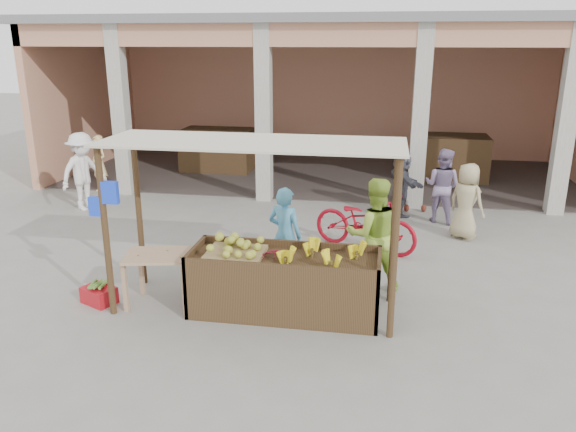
% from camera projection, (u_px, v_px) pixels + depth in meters
% --- Properties ---
extents(ground, '(60.00, 60.00, 0.00)m').
position_uv_depth(ground, '(250.00, 309.00, 7.96)').
color(ground, gray).
rests_on(ground, ground).
extents(market_building, '(14.40, 6.40, 4.20)m').
position_uv_depth(market_building, '(326.00, 76.00, 15.53)').
color(market_building, tan).
rests_on(market_building, ground).
extents(fruit_stall, '(2.60, 0.95, 0.80)m').
position_uv_depth(fruit_stall, '(285.00, 285.00, 7.76)').
color(fruit_stall, '#4B341E').
rests_on(fruit_stall, ground).
extents(stall_awning, '(4.09, 1.35, 2.39)m').
position_uv_depth(stall_awning, '(247.00, 172.00, 7.43)').
color(stall_awning, '#4B341E').
rests_on(stall_awning, ground).
extents(banana_heap, '(1.04, 0.57, 0.19)m').
position_uv_depth(banana_heap, '(319.00, 256.00, 7.49)').
color(banana_heap, yellow).
rests_on(banana_heap, fruit_stall).
extents(melon_tray, '(0.79, 0.68, 0.21)m').
position_uv_depth(melon_tray, '(235.00, 249.00, 7.72)').
color(melon_tray, olive).
rests_on(melon_tray, fruit_stall).
extents(berry_heap, '(0.48, 0.39, 0.15)m').
position_uv_depth(berry_heap, '(276.00, 254.00, 7.61)').
color(berry_heap, maroon).
rests_on(berry_heap, fruit_stall).
extents(side_table, '(1.08, 0.83, 0.78)m').
position_uv_depth(side_table, '(161.00, 263.00, 7.88)').
color(side_table, tan).
rests_on(side_table, ground).
extents(papaya_pile, '(0.77, 0.44, 0.22)m').
position_uv_depth(papaya_pile, '(160.00, 247.00, 7.81)').
color(papaya_pile, '#4B812A').
rests_on(papaya_pile, side_table).
extents(red_crate, '(0.56, 0.50, 0.24)m').
position_uv_depth(red_crate, '(99.00, 295.00, 8.11)').
color(red_crate, '#B1121B').
rests_on(red_crate, ground).
extents(plantain_bundle, '(0.37, 0.26, 0.07)m').
position_uv_depth(plantain_bundle, '(98.00, 285.00, 8.06)').
color(plantain_bundle, '#58832F').
rests_on(plantain_bundle, red_crate).
extents(produce_sacks, '(0.85, 0.53, 0.64)m').
position_uv_depth(produce_sacks, '(416.00, 198.00, 12.36)').
color(produce_sacks, maroon).
rests_on(produce_sacks, ground).
extents(vendor_blue, '(0.72, 0.61, 1.64)m').
position_uv_depth(vendor_blue, '(285.00, 232.00, 8.64)').
color(vendor_blue, '#50A4D1').
rests_on(vendor_blue, ground).
extents(vendor_green, '(0.95, 0.65, 1.83)m').
position_uv_depth(vendor_green, '(374.00, 232.00, 8.37)').
color(vendor_green, '#AAD044').
rests_on(vendor_green, ground).
extents(motorcycle, '(1.46, 2.19, 1.08)m').
position_uv_depth(motorcycle, '(365.00, 221.00, 10.06)').
color(motorcycle, maroon).
rests_on(motorcycle, ground).
extents(shopper_a, '(1.05, 1.34, 1.87)m').
position_uv_depth(shopper_a, '(83.00, 168.00, 12.39)').
color(shopper_a, white).
rests_on(shopper_a, ground).
extents(shopper_c, '(0.92, 0.89, 1.62)m').
position_uv_depth(shopper_c, '(467.00, 197.00, 10.57)').
color(shopper_c, tan).
rests_on(shopper_c, ground).
extents(shopper_d, '(1.09, 1.52, 1.53)m').
position_uv_depth(shopper_d, '(401.00, 181.00, 12.01)').
color(shopper_d, '#464652').
rests_on(shopper_d, ground).
extents(shopper_e, '(0.69, 0.65, 1.48)m').
position_uv_depth(shopper_e, '(99.00, 163.00, 13.88)').
color(shopper_e, '#F2D286').
rests_on(shopper_e, ground).
extents(shopper_f, '(0.95, 0.80, 1.69)m').
position_uv_depth(shopper_f, '(442.00, 182.00, 11.54)').
color(shopper_f, gray).
rests_on(shopper_f, ground).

